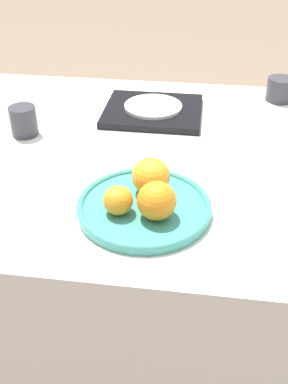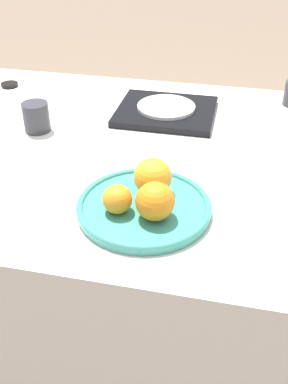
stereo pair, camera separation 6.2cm
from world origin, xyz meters
name	(u,v)px [view 1 (the left image)]	position (x,y,z in m)	size (l,w,h in m)	color
ground_plane	(153,330)	(0.00, 0.00, 0.00)	(12.00, 12.00, 0.00)	#7A6651
table	(154,253)	(0.00, 0.00, 0.37)	(1.48, 0.99, 0.73)	silver
fruit_platter	(144,207)	(0.01, -0.27, 0.75)	(0.29, 0.29, 0.02)	teal
orange_0	(151,176)	(0.01, -0.22, 0.79)	(0.08, 0.08, 0.08)	orange
orange_1	(118,200)	(-0.04, -0.31, 0.78)	(0.06, 0.06, 0.06)	orange
orange_2	(157,201)	(0.04, -0.31, 0.79)	(0.08, 0.08, 0.08)	orange
serving_tray	(153,111)	(-0.04, 0.22, 0.74)	(0.29, 0.26, 0.02)	black
side_plate	(153,106)	(-0.04, 0.22, 0.76)	(0.18, 0.18, 0.01)	silver
cup_0	(24,121)	(-0.37, 0.04, 0.77)	(0.07, 0.07, 0.08)	#333338
cup_1	(280,89)	(0.36, 0.38, 0.77)	(0.09, 0.09, 0.07)	#333338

